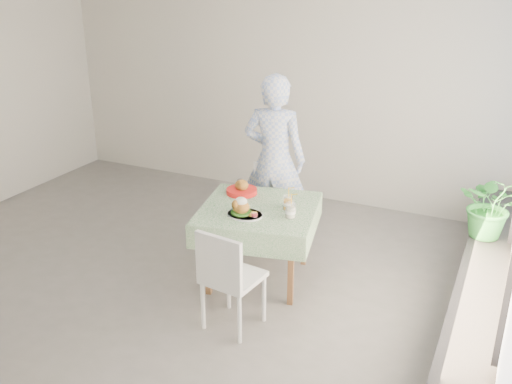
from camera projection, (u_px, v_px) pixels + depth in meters
The scene contains 12 objects.
floor at pixel (172, 273), 5.60m from camera, with size 6.00×6.00×0.00m, color #5F5D5A.
wall_back at pixel (275, 86), 7.19m from camera, with size 6.00×0.02×2.80m, color beige.
window_ledge at pixel (476, 323), 4.40m from camera, with size 0.40×4.80×0.50m, color black.
cafe_table at pixel (259, 235), 5.35m from camera, with size 1.23×1.23×0.74m.
chair_far at pixel (273, 220), 6.13m from camera, with size 0.54×0.54×0.87m.
chair_near at pixel (233, 297), 4.69m from camera, with size 0.48×0.48×0.90m.
diner at pixel (275, 160), 6.01m from camera, with size 0.67×0.44×1.82m, color #92ACE9.
main_dish at pixel (243, 210), 5.06m from camera, with size 0.33×0.33×0.17m.
juice_cup_orange at pixel (288, 203), 5.19m from camera, with size 0.09×0.09×0.26m.
juice_cup_lemonade at pixel (291, 211), 5.02m from camera, with size 0.10×0.10×0.27m.
second_dish at pixel (242, 189), 5.56m from camera, with size 0.30×0.30×0.14m.
potted_plant at pixel (491, 205), 5.12m from camera, with size 0.56×0.48×0.62m, color #2A7E33.
Camera 1 is at (2.85, -4.08, 2.82)m, focal length 40.00 mm.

